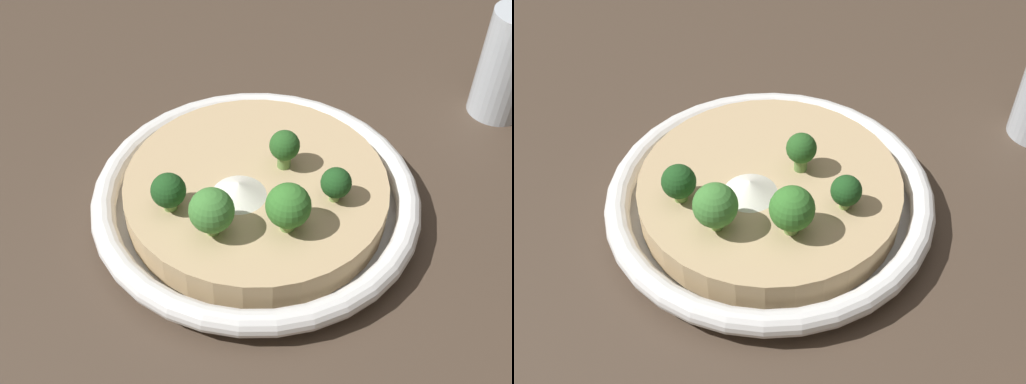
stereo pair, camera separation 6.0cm
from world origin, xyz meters
The scene contains 8 objects.
ground_plane centered at (0.00, 0.00, 0.00)m, with size 6.00×6.00×0.00m, color #47382B.
risotto_bowl centered at (0.00, 0.00, 0.02)m, with size 0.31×0.31×0.04m.
cheese_sprinkle centered at (-0.02, 0.00, 0.05)m, with size 0.05×0.05×0.01m.
broccoli_left centered at (-0.07, -0.01, 0.07)m, with size 0.04×0.04×0.05m.
broccoli_front_left centered at (-0.03, -0.06, 0.07)m, with size 0.04×0.04×0.05m.
broccoli_right centered at (0.03, -0.01, 0.06)m, with size 0.03×0.03×0.04m.
broccoli_back_left centered at (-0.07, 0.04, 0.06)m, with size 0.03×0.03×0.04m.
broccoli_front centered at (0.02, -0.07, 0.06)m, with size 0.03×0.03×0.03m.
Camera 2 is at (-0.29, -0.31, 0.45)m, focal length 45.00 mm.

